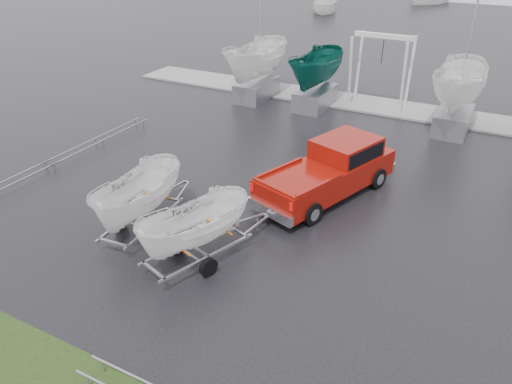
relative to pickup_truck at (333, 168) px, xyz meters
name	(u,v)px	position (x,y,z in m)	size (l,w,h in m)	color
ground_plane	(256,198)	(-2.44, -1.79, -1.08)	(120.00, 120.00, 0.00)	black
dock	(358,103)	(-2.44, 11.21, -1.03)	(30.00, 3.00, 0.12)	gray
pickup_truck	(333,168)	(0.00, 0.00, 0.00)	(3.99, 6.60, 2.08)	maroon
trailer_hitched	(193,192)	(-2.11, -6.30, 1.43)	(2.26, 3.79, 4.62)	gray
trailer_parked	(135,160)	(-4.82, -5.66, 1.60)	(1.84, 3.69, 4.95)	gray
boat_hoist	(382,60)	(-1.37, 11.21, 1.59)	(3.30, 2.18, 4.12)	silver
keelboat_0	(257,36)	(-8.21, 9.21, 2.65)	(2.35, 3.20, 10.52)	gray
keelboat_1	(318,49)	(-4.49, 9.41, 2.26)	(2.13, 3.20, 6.77)	gray
keelboat_2	(466,56)	(3.14, 9.21, 2.75)	(2.41, 3.20, 10.58)	gray
mast_rack_0	(99,139)	(-11.44, -0.79, -0.73)	(0.56, 6.50, 0.06)	gray
moored_boat_0	(324,12)	(-16.72, 42.63, -1.08)	(3.39, 3.45, 11.65)	white
moored_boat_1	(430,4)	(-6.78, 55.33, -1.08)	(3.68, 3.70, 11.46)	white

